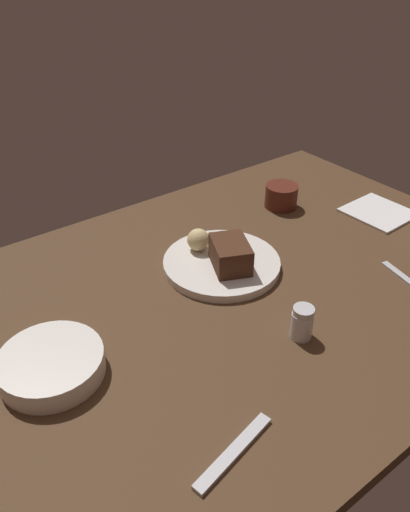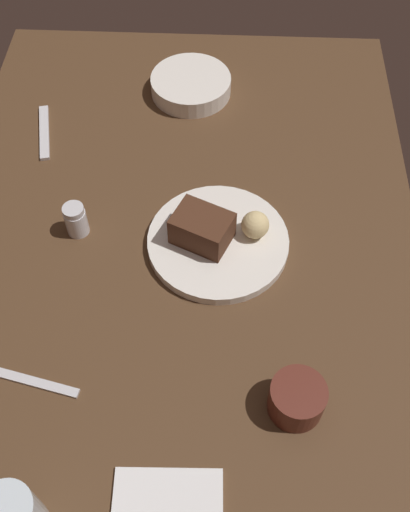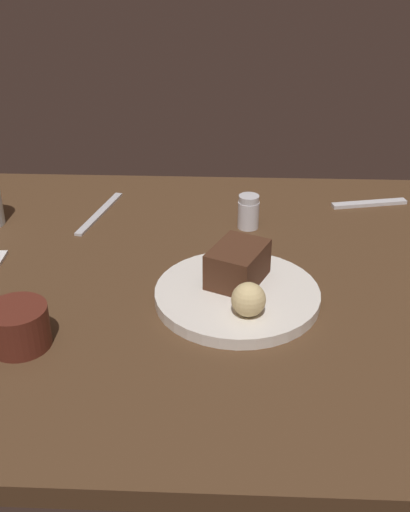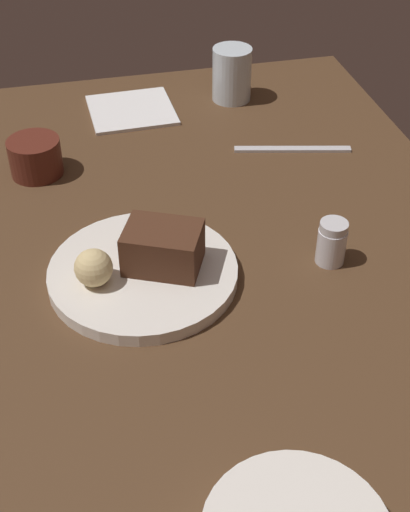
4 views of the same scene
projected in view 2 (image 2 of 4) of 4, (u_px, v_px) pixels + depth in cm
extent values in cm
cube|color=#4C331E|center=(178.00, 249.00, 105.27)|extent=(120.00, 84.00, 3.00)
cylinder|color=white|center=(218.00, 243.00, 103.04)|extent=(24.23, 24.23, 1.75)
cube|color=#472819|center=(202.00, 230.00, 99.97)|extent=(10.17, 11.43, 5.60)
sphere|color=#DBC184|center=(255.00, 225.00, 101.16)|extent=(4.76, 4.76, 4.76)
cylinder|color=silver|center=(76.00, 222.00, 103.62)|extent=(3.85, 3.85, 5.00)
cylinder|color=silver|center=(73.00, 210.00, 101.08)|extent=(3.65, 3.65, 1.20)
cylinder|color=white|center=(191.00, 85.00, 125.34)|extent=(16.66, 16.66, 3.73)
cylinder|color=#562319|center=(297.00, 399.00, 84.81)|extent=(8.07, 8.07, 5.75)
cube|color=silver|center=(44.00, 132.00, 119.41)|extent=(15.04, 4.91, 0.70)
cube|color=silver|center=(19.00, 378.00, 89.46)|extent=(5.60, 18.83, 0.50)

